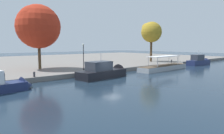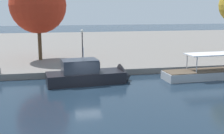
% 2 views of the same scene
% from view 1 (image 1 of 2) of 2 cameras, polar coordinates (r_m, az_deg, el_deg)
% --- Properties ---
extents(ground_plane, '(220.00, 220.00, 0.00)m').
position_cam_1_polar(ground_plane, '(29.60, 0.09, -3.61)').
color(ground_plane, '#192838').
extents(dock_promenade, '(120.00, 55.00, 0.72)m').
position_cam_1_polar(dock_promenade, '(58.08, -21.77, 1.15)').
color(dock_promenade, slate).
rests_on(dock_promenade, ground_plane).
extents(motor_yacht_2, '(9.29, 3.75, 4.81)m').
position_cam_1_polar(motor_yacht_2, '(31.85, -2.00, -1.53)').
color(motor_yacht_2, black).
rests_on(motor_yacht_2, ground_plane).
extents(tour_boat_3, '(14.88, 3.32, 3.75)m').
position_cam_1_polar(tour_boat_3, '(43.23, 14.72, -0.20)').
color(tour_boat_3, '#9EA3A8').
rests_on(tour_boat_3, ground_plane).
extents(motor_yacht_4, '(8.61, 2.54, 4.41)m').
position_cam_1_polar(motor_yacht_4, '(55.96, 23.02, 1.36)').
color(motor_yacht_4, navy).
rests_on(motor_yacht_4, ground_plane).
extents(mooring_bollard_1, '(0.28, 0.28, 0.77)m').
position_cam_1_polar(mooring_bollard_1, '(51.66, 16.12, 1.63)').
color(mooring_bollard_1, '#2D2D33').
rests_on(mooring_bollard_1, dock_promenade).
extents(mooring_bollard_2, '(0.28, 0.28, 0.71)m').
position_cam_1_polar(mooring_bollard_2, '(29.70, -20.70, -1.83)').
color(mooring_bollard_2, '#2D2D33').
rests_on(mooring_bollard_2, dock_promenade).
extents(lamp_post, '(0.34, 0.34, 4.51)m').
position_cam_1_polar(lamp_post, '(35.66, -7.89, 3.24)').
color(lamp_post, black).
rests_on(lamp_post, dock_promenade).
extents(tree_1, '(7.57, 7.57, 11.21)m').
position_cam_1_polar(tree_1, '(38.62, -19.81, 10.54)').
color(tree_1, '#4C3823').
rests_on(tree_1, dock_promenade).
extents(tree_2, '(5.22, 5.22, 10.09)m').
position_cam_1_polar(tree_2, '(54.14, 10.65, 9.49)').
color(tree_2, '#4C3823').
rests_on(tree_2, dock_promenade).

